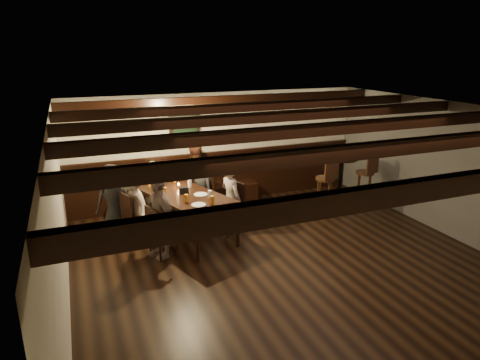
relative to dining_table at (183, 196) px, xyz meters
name	(u,v)px	position (x,y,z in m)	size (l,w,h in m)	color
room	(228,170)	(0.97, 0.26, 0.33)	(7.00, 7.00, 7.00)	black
dining_table	(183,196)	(0.00, 0.00, 0.00)	(1.63, 2.37, 0.81)	black
chair_left_near	(136,224)	(-0.83, 0.19, -0.48)	(0.50, 0.50, 0.87)	black
chair_left_far	(162,240)	(-0.53, -0.66, -0.48)	(0.51, 0.51, 0.87)	black
chair_right_near	(201,204)	(0.53, 0.66, -0.45)	(0.56, 0.56, 0.97)	black
chair_right_far	(230,217)	(0.83, -0.19, -0.46)	(0.55, 0.55, 0.95)	black
person_bench_left	(114,199)	(-1.15, 0.55, -0.09)	(0.64, 0.42, 1.32)	black
person_bench_centre	(153,190)	(-0.35, 0.99, -0.15)	(0.44, 0.29, 1.20)	gray
person_bench_right	(195,178)	(0.55, 1.15, -0.04)	(0.69, 0.54, 1.42)	#542C1D
person_left_near	(133,205)	(-0.86, 0.18, -0.10)	(0.83, 0.48, 1.29)	#AF9D94
person_left_far	(159,217)	(-0.56, -0.67, -0.06)	(0.81, 0.34, 1.38)	gray
person_right_near	(202,188)	(0.56, 0.67, -0.13)	(0.61, 0.39, 1.24)	black
person_right_far	(231,199)	(0.86, -0.18, -0.10)	(0.47, 0.31, 1.30)	#A4918B
pint_a	(149,183)	(-0.49, 0.57, 0.14)	(0.07, 0.07, 0.14)	#BF7219
pint_b	(174,178)	(0.02, 0.70, 0.14)	(0.07, 0.07, 0.14)	#BF7219
pint_c	(165,191)	(-0.32, 0.00, 0.14)	(0.07, 0.07, 0.14)	#BF7219
pint_d	(190,183)	(0.22, 0.29, 0.14)	(0.07, 0.07, 0.14)	silver
pint_e	(186,198)	(-0.06, -0.50, 0.14)	(0.07, 0.07, 0.14)	#BF7219
pint_f	(210,194)	(0.37, -0.45, 0.14)	(0.07, 0.07, 0.14)	silver
pint_g	(212,200)	(0.31, -0.74, 0.14)	(0.07, 0.07, 0.14)	#BF7219
plate_near	(199,205)	(0.09, -0.71, 0.07)	(0.24, 0.24, 0.01)	white
plate_far	(201,194)	(0.27, -0.22, 0.07)	(0.24, 0.24, 0.01)	white
condiment_caddy	(184,190)	(0.02, -0.05, 0.13)	(0.15, 0.10, 0.12)	black
candle	(179,186)	(0.01, 0.32, 0.09)	(0.05, 0.05, 0.05)	beige
high_top_table	(340,175)	(3.35, 0.00, 0.02)	(0.66, 0.66, 1.17)	black
bar_stool_left	(324,196)	(2.85, -0.20, -0.31)	(0.37, 0.40, 1.18)	#331E10
bar_stool_right	(364,190)	(3.85, -0.15, -0.31)	(0.39, 0.41, 1.18)	#331E10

